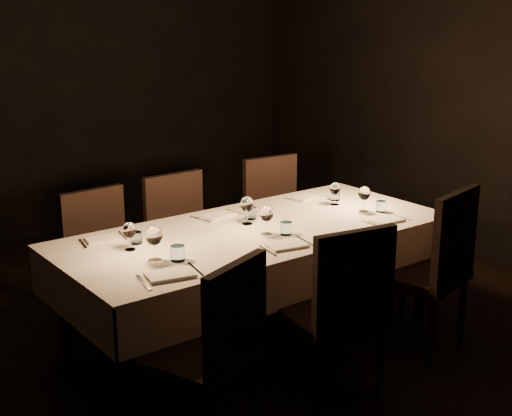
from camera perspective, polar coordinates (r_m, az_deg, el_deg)
room at (r=4.32m, az=0.00°, el=7.67°), size 5.01×6.01×3.01m
dining_table at (r=4.51m, az=0.00°, el=-2.61°), size 2.52×1.12×0.76m
chair_near_left at (r=3.50m, az=-3.26°, el=-10.88°), size 0.61×0.61×0.98m
place_setting_near_left at (r=3.88m, az=-7.35°, el=-3.46°), size 0.38×0.42×0.20m
chair_near_center at (r=3.91m, az=6.71°, el=-7.76°), size 0.56×0.56×1.02m
place_setting_near_center at (r=4.29m, az=1.70°, el=-1.49°), size 0.35×0.41×0.19m
chair_near_right at (r=4.58m, az=13.96°, el=-4.30°), size 0.60×0.60×1.06m
place_setting_near_right at (r=4.85m, az=9.49°, el=0.28°), size 0.32×0.40×0.18m
chair_far_left at (r=4.84m, az=-12.13°, el=-3.69°), size 0.48×0.48×0.95m
place_setting_far_left at (r=4.23m, az=-10.61°, el=-2.12°), size 0.32×0.39×0.17m
chair_far_center at (r=5.09m, az=-5.85°, el=-2.31°), size 0.47×0.47×0.97m
place_setting_far_center at (r=4.64m, az=-1.37°, el=-0.16°), size 0.34×0.40×0.18m
chair_far_right at (r=5.57m, az=1.79°, el=-0.57°), size 0.52×0.52×0.98m
place_setting_far_right at (r=5.12m, az=5.63°, el=1.19°), size 0.30×0.39×0.16m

